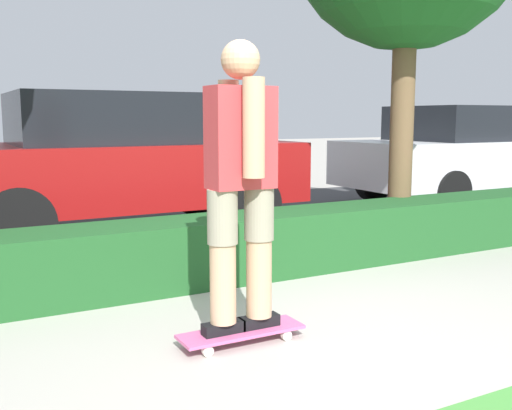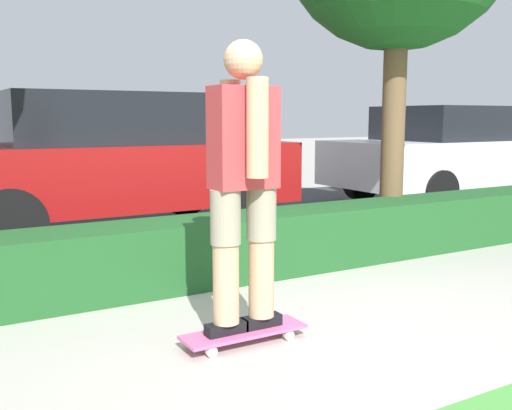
# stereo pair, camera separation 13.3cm
# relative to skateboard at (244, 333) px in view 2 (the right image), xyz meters

# --- Properties ---
(ground_plane) EXTENTS (60.00, 60.00, 0.00)m
(ground_plane) POSITION_rel_skateboard_xyz_m (0.52, -0.22, -0.07)
(ground_plane) COLOR #ADA89E
(street_asphalt) EXTENTS (18.61, 5.00, 0.01)m
(street_asphalt) POSITION_rel_skateboard_xyz_m (0.52, 3.98, -0.06)
(street_asphalt) COLOR #38383A
(street_asphalt) RESTS_ON ground_plane
(hedge_row) EXTENTS (18.61, 0.60, 0.54)m
(hedge_row) POSITION_rel_skateboard_xyz_m (0.52, 1.38, 0.20)
(hedge_row) COLOR #1E5123
(hedge_row) RESTS_ON ground_plane
(skateboard) EXTENTS (0.79, 0.24, 0.08)m
(skateboard) POSITION_rel_skateboard_xyz_m (0.00, 0.00, 0.00)
(skateboard) COLOR #DB5B93
(skateboard) RESTS_ON ground_plane
(skater_person) EXTENTS (0.51, 0.45, 1.74)m
(skater_person) POSITION_rel_skateboard_xyz_m (0.00, -0.00, 0.94)
(skater_person) COLOR black
(skater_person) RESTS_ON skateboard
(parked_car_middle) EXTENTS (4.16, 1.94, 1.65)m
(parked_car_middle) POSITION_rel_skateboard_xyz_m (0.35, 3.86, 0.79)
(parked_car_middle) COLOR maroon
(parked_car_middle) RESTS_ON ground_plane
(parked_car_rear) EXTENTS (4.77, 1.90, 1.55)m
(parked_car_rear) POSITION_rel_skateboard_xyz_m (6.29, 3.79, 0.74)
(parked_car_rear) COLOR silver
(parked_car_rear) RESTS_ON ground_plane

